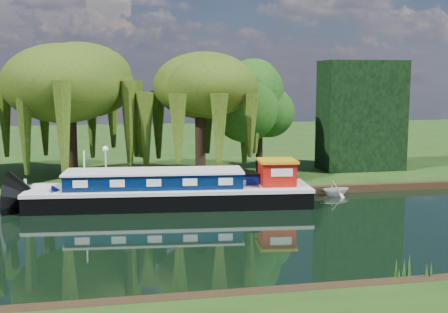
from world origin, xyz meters
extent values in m
plane|color=black|center=(0.00, 0.00, 0.00)|extent=(120.00, 120.00, 0.00)
cube|color=#17370F|center=(0.00, 34.00, 0.23)|extent=(120.00, 52.00, 0.45)
cube|color=black|center=(4.09, 6.36, 0.39)|extent=(15.96, 4.94, 1.05)
cube|color=silver|center=(4.09, 6.36, 1.00)|extent=(16.05, 5.02, 0.19)
cube|color=#03143A|center=(3.22, 6.44, 1.52)|extent=(9.93, 3.41, 0.83)
cube|color=silver|center=(3.22, 6.44, 1.99)|extent=(10.12, 3.60, 0.10)
cube|color=#9E110B|center=(10.17, 5.79, 1.76)|extent=(2.09, 2.09, 1.31)
cube|color=#C5920D|center=(10.17, 5.79, 2.49)|extent=(2.33, 2.33, 0.14)
cylinder|color=silver|center=(-0.60, 6.80, 2.15)|extent=(0.09, 0.09, 2.09)
cube|color=navy|center=(4.72, 6.61, 0.35)|extent=(12.68, 2.38, 0.95)
cube|color=navy|center=(4.72, 6.61, 1.22)|extent=(8.88, 1.77, 0.79)
cube|color=black|center=(4.72, 6.61, 1.66)|extent=(8.99, 1.88, 0.11)
cube|color=silver|center=(1.42, 5.73, 1.26)|extent=(0.63, 0.07, 0.34)
cube|color=silver|center=(3.63, 5.77, 1.26)|extent=(0.63, 0.07, 0.34)
cube|color=silver|center=(5.84, 5.82, 1.26)|extent=(0.63, 0.07, 0.34)
cube|color=silver|center=(8.05, 5.87, 1.26)|extent=(0.63, 0.07, 0.34)
imported|color=silver|center=(14.30, 7.22, 0.00)|extent=(2.22, 1.99, 1.05)
cylinder|color=black|center=(-1.76, 14.01, 3.02)|extent=(0.67, 0.67, 5.14)
ellipsoid|color=#2B460F|center=(-1.76, 14.01, 6.74)|extent=(7.18, 7.18, 4.64)
cylinder|color=black|center=(6.69, 12.09, 2.74)|extent=(0.65, 0.65, 4.58)
ellipsoid|color=#2B460F|center=(6.69, 12.09, 6.05)|extent=(6.26, 6.26, 4.04)
cylinder|color=black|center=(11.10, 13.45, 3.09)|extent=(0.46, 0.46, 5.28)
ellipsoid|color=#1A4611|center=(11.10, 13.45, 5.25)|extent=(4.22, 4.22, 4.22)
cube|color=black|center=(19.00, 14.00, 4.45)|extent=(6.00, 3.00, 8.00)
cylinder|color=silver|center=(0.50, 10.50, 1.55)|extent=(0.10, 0.10, 2.20)
sphere|color=white|center=(0.50, 10.50, 2.83)|extent=(0.36, 0.36, 0.36)
cylinder|color=silver|center=(-4.00, 8.40, 0.95)|extent=(0.16, 0.16, 1.00)
cylinder|color=silver|center=(3.00, 8.40, 0.95)|extent=(0.16, 0.16, 1.00)
cylinder|color=silver|center=(9.00, 8.40, 0.95)|extent=(0.16, 0.16, 1.00)
cone|color=#184B14|center=(11.00, -7.70, 0.55)|extent=(1.20, 1.20, 1.10)
camera|label=1|loc=(1.18, -24.73, 7.09)|focal=45.00mm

